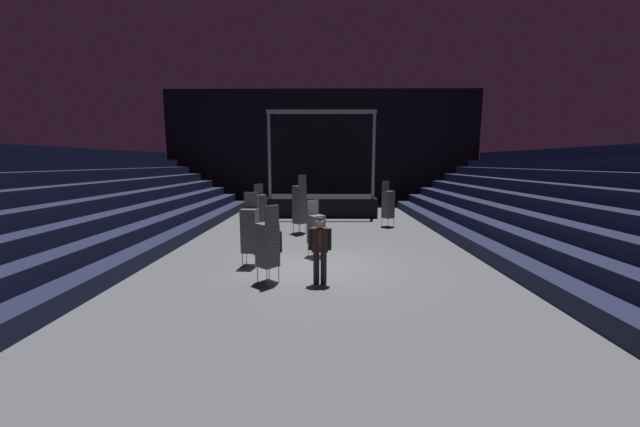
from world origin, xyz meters
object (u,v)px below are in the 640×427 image
Objects in this scene: chair_stack_mid_right at (260,207)px; chair_stack_rear_left at (299,204)px; chair_stack_mid_centre at (388,204)px; equipment_road_case at (267,241)px; stage_riser at (322,204)px; chair_stack_front_right at (268,244)px; chair_stack_mid_left at (316,228)px; man_with_tie at (320,247)px; chair_stack_front_left at (250,230)px.

chair_stack_rear_left is at bearing 134.07° from chair_stack_mid_right.
equipment_road_case is (-4.93, -4.62, -0.73)m from chair_stack_mid_centre.
chair_stack_mid_right is (-2.66, -4.86, 0.41)m from stage_riser.
chair_stack_mid_right is (-1.40, 6.69, 0.04)m from chair_stack_front_right.
chair_stack_mid_left is at bearing -20.67° from equipment_road_case.
chair_stack_mid_centre reaches higher than man_with_tie.
equipment_road_case is (-0.53, 3.10, -0.65)m from chair_stack_front_right.
chair_stack_rear_left reaches higher than man_with_tie.
chair_stack_front_left is 1.60m from chair_stack_front_right.
chair_stack_mid_centre is (3.15, -3.83, 0.45)m from stage_riser.
chair_stack_mid_left is (-0.11, -9.08, 0.28)m from stage_riser.
chair_stack_mid_left is (1.15, 2.47, -0.08)m from chair_stack_front_right.
chair_stack_front_left reaches higher than man_with_tie.
chair_stack_front_right is 2.72m from chair_stack_mid_left.
chair_stack_front_right reaches higher than equipment_road_case.
chair_stack_mid_centre is 6.80m from equipment_road_case.
man_with_tie is at bearing -126.17° from chair_stack_rear_left.
chair_stack_rear_left is (0.36, 6.18, 0.25)m from chair_stack_front_right.
chair_stack_front_right is 2.18× the size of equipment_road_case.
man_with_tie is 2.62m from chair_stack_mid_left.
chair_stack_front_left is at bearing -4.51° from chair_stack_mid_left.
chair_stack_mid_right is (-2.71, 6.83, 0.07)m from man_with_tie.
chair_stack_front_left reaches higher than equipment_road_case.
chair_stack_mid_left is at bearing -145.44° from chair_stack_front_left.
man_with_tie is 0.86× the size of chair_stack_front_right.
chair_stack_mid_left is 0.73× the size of chair_stack_rear_left.
man_with_tie is (0.05, -11.69, 0.33)m from stage_riser.
chair_stack_front_left is (-2.00, -10.14, 0.45)m from stage_riser.
chair_stack_front_left is 5.32m from chair_stack_mid_right.
chair_stack_rear_left is at bearing -97.72° from chair_stack_front_left.
stage_riser is 2.84× the size of chair_stack_front_left.
chair_stack_mid_centre is at bearing 12.44° from chair_stack_front_right.
chair_stack_mid_centre is (3.10, 7.86, 0.12)m from man_with_tie.
stage_riser reaches higher than chair_stack_front_left.
chair_stack_mid_centre is (5.15, 6.31, 0.00)m from chair_stack_front_left.
chair_stack_mid_right is 2.28× the size of equipment_road_case.
chair_stack_front_left is at bearing 16.39° from chair_stack_mid_centre.
chair_stack_mid_centre is at bearing -50.61° from stage_riser.
chair_stack_mid_centre is (5.81, 1.03, 0.04)m from chair_stack_mid_right.
chair_stack_front_right reaches higher than chair_stack_mid_left.
man_with_tie is at bearing -54.17° from chair_stack_front_right.
chair_stack_front_left reaches higher than chair_stack_front_right.
chair_stack_mid_right is 3.75m from equipment_road_case.
stage_riser is at bearing -85.03° from chair_stack_mid_centre.
chair_stack_mid_right reaches higher than chair_stack_mid_left.
chair_stack_front_right is at bearing 25.88° from chair_stack_mid_centre.
chair_stack_front_left is 8.14m from chair_stack_mid_centre.
chair_stack_front_right is 6.83m from chair_stack_mid_right.
chair_stack_mid_centre is 4.33m from chair_stack_rear_left.
equipment_road_case is at bearing -91.91° from chair_stack_front_left.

